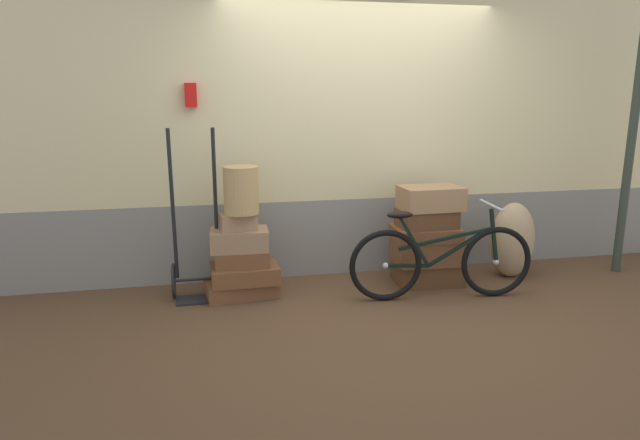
{
  "coord_description": "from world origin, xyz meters",
  "views": [
    {
      "loc": [
        -1.44,
        -4.27,
        1.72
      ],
      "look_at": [
        -0.48,
        0.22,
        0.66
      ],
      "focal_mm": 31.28,
      "sensor_mm": 36.0,
      "label": 1
    }
  ],
  "objects_px": {
    "suitcase_7": "(426,233)",
    "burlap_sack": "(512,240)",
    "bicycle": "(441,261)",
    "suitcase_0": "(241,288)",
    "suitcase_3": "(239,240)",
    "wicker_basket": "(241,190)",
    "suitcase_4": "(238,221)",
    "suitcase_8": "(427,218)",
    "suitcase_6": "(426,251)",
    "luggage_trolley": "(197,260)",
    "suitcase_2": "(242,257)",
    "suitcase_1": "(245,273)",
    "suitcase_9": "(431,198)",
    "suitcase_5": "(427,271)"
  },
  "relations": [
    {
      "from": "suitcase_2",
      "to": "burlap_sack",
      "type": "bearing_deg",
      "value": 1.27
    },
    {
      "from": "suitcase_4",
      "to": "wicker_basket",
      "type": "height_order",
      "value": "wicker_basket"
    },
    {
      "from": "suitcase_1",
      "to": "wicker_basket",
      "type": "relative_size",
      "value": 1.44
    },
    {
      "from": "suitcase_9",
      "to": "burlap_sack",
      "type": "distance_m",
      "value": 0.97
    },
    {
      "from": "suitcase_9",
      "to": "suitcase_0",
      "type": "bearing_deg",
      "value": 176.81
    },
    {
      "from": "suitcase_1",
      "to": "wicker_basket",
      "type": "distance_m",
      "value": 0.72
    },
    {
      "from": "burlap_sack",
      "to": "bicycle",
      "type": "height_order",
      "value": "bicycle"
    },
    {
      "from": "suitcase_6",
      "to": "suitcase_9",
      "type": "distance_m",
      "value": 0.49
    },
    {
      "from": "suitcase_2",
      "to": "suitcase_8",
      "type": "distance_m",
      "value": 1.68
    },
    {
      "from": "suitcase_1",
      "to": "bicycle",
      "type": "height_order",
      "value": "bicycle"
    },
    {
      "from": "bicycle",
      "to": "suitcase_7",
      "type": "bearing_deg",
      "value": 87.43
    },
    {
      "from": "suitcase_0",
      "to": "burlap_sack",
      "type": "distance_m",
      "value": 2.57
    },
    {
      "from": "wicker_basket",
      "to": "suitcase_4",
      "type": "bearing_deg",
      "value": 154.43
    },
    {
      "from": "suitcase_7",
      "to": "wicker_basket",
      "type": "bearing_deg",
      "value": -177.01
    },
    {
      "from": "luggage_trolley",
      "to": "suitcase_7",
      "type": "bearing_deg",
      "value": -2.33
    },
    {
      "from": "suitcase_1",
      "to": "suitcase_9",
      "type": "xyz_separation_m",
      "value": [
        1.67,
        -0.02,
        0.6
      ]
    },
    {
      "from": "suitcase_0",
      "to": "suitcase_3",
      "type": "height_order",
      "value": "suitcase_3"
    },
    {
      "from": "suitcase_6",
      "to": "suitcase_8",
      "type": "bearing_deg",
      "value": 150.25
    },
    {
      "from": "suitcase_7",
      "to": "suitcase_6",
      "type": "bearing_deg",
      "value": -43.32
    },
    {
      "from": "suitcase_6",
      "to": "wicker_basket",
      "type": "relative_size",
      "value": 1.47
    },
    {
      "from": "suitcase_3",
      "to": "suitcase_5",
      "type": "distance_m",
      "value": 1.76
    },
    {
      "from": "suitcase_8",
      "to": "suitcase_2",
      "type": "bearing_deg",
      "value": 175.94
    },
    {
      "from": "suitcase_7",
      "to": "suitcase_8",
      "type": "xyz_separation_m",
      "value": [
        0.0,
        -0.01,
        0.14
      ]
    },
    {
      "from": "suitcase_8",
      "to": "luggage_trolley",
      "type": "xyz_separation_m",
      "value": [
        -2.03,
        0.09,
        -0.29
      ]
    },
    {
      "from": "luggage_trolley",
      "to": "suitcase_3",
      "type": "bearing_deg",
      "value": -7.05
    },
    {
      "from": "burlap_sack",
      "to": "suitcase_3",
      "type": "bearing_deg",
      "value": 179.7
    },
    {
      "from": "suitcase_4",
      "to": "bicycle",
      "type": "xyz_separation_m",
      "value": [
        1.65,
        -0.42,
        -0.33
      ]
    },
    {
      "from": "suitcase_7",
      "to": "burlap_sack",
      "type": "relative_size",
      "value": 0.81
    },
    {
      "from": "suitcase_7",
      "to": "luggage_trolley",
      "type": "distance_m",
      "value": 2.04
    },
    {
      "from": "suitcase_3",
      "to": "suitcase_9",
      "type": "height_order",
      "value": "suitcase_9"
    },
    {
      "from": "suitcase_9",
      "to": "suitcase_1",
      "type": "bearing_deg",
      "value": 177.49
    },
    {
      "from": "suitcase_6",
      "to": "suitcase_9",
      "type": "height_order",
      "value": "suitcase_9"
    },
    {
      "from": "luggage_trolley",
      "to": "bicycle",
      "type": "distance_m",
      "value": 2.06
    },
    {
      "from": "suitcase_1",
      "to": "luggage_trolley",
      "type": "xyz_separation_m",
      "value": [
        -0.39,
        0.06,
        0.12
      ]
    },
    {
      "from": "suitcase_4",
      "to": "wicker_basket",
      "type": "relative_size",
      "value": 0.76
    },
    {
      "from": "suitcase_9",
      "to": "bicycle",
      "type": "relative_size",
      "value": 0.34
    },
    {
      "from": "wicker_basket",
      "to": "suitcase_7",
      "type": "bearing_deg",
      "value": -0.64
    },
    {
      "from": "suitcase_1",
      "to": "suitcase_4",
      "type": "distance_m",
      "value": 0.46
    },
    {
      "from": "suitcase_1",
      "to": "suitcase_7",
      "type": "distance_m",
      "value": 1.66
    },
    {
      "from": "bicycle",
      "to": "suitcase_2",
      "type": "bearing_deg",
      "value": 165.35
    },
    {
      "from": "suitcase_2",
      "to": "suitcase_5",
      "type": "xyz_separation_m",
      "value": [
        1.7,
        -0.01,
        -0.24
      ]
    },
    {
      "from": "suitcase_4",
      "to": "suitcase_9",
      "type": "bearing_deg",
      "value": -6.46
    },
    {
      "from": "suitcase_4",
      "to": "burlap_sack",
      "type": "bearing_deg",
      "value": -5.4
    },
    {
      "from": "wicker_basket",
      "to": "luggage_trolley",
      "type": "relative_size",
      "value": 0.27
    },
    {
      "from": "suitcase_4",
      "to": "suitcase_9",
      "type": "relative_size",
      "value": 0.56
    },
    {
      "from": "suitcase_1",
      "to": "suitcase_6",
      "type": "distance_m",
      "value": 1.65
    },
    {
      "from": "suitcase_6",
      "to": "suitcase_9",
      "type": "relative_size",
      "value": 1.08
    },
    {
      "from": "suitcase_4",
      "to": "suitcase_8",
      "type": "height_order",
      "value": "suitcase_4"
    },
    {
      "from": "suitcase_8",
      "to": "luggage_trolley",
      "type": "height_order",
      "value": "luggage_trolley"
    },
    {
      "from": "suitcase_4",
      "to": "luggage_trolley",
      "type": "height_order",
      "value": "luggage_trolley"
    }
  ]
}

